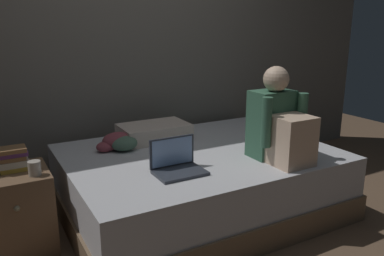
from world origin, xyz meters
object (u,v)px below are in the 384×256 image
object	(u,v)px
laptop	(177,164)
clothes_pile	(118,142)
nightstand	(15,211)
bed	(199,181)
book_stack	(11,159)
pillow	(154,132)
person_sitting	(279,125)
mug	(35,168)

from	to	relation	value
laptop	clothes_pile	bearing A→B (deg)	105.74
nightstand	clothes_pile	size ratio (longest dim) A/B	1.74
bed	book_stack	size ratio (longest dim) A/B	9.03
nightstand	pillow	world-z (taller)	pillow
bed	pillow	distance (m)	0.57
person_sitting	bed	bearing A→B (deg)	133.04
bed	book_stack	bearing A→B (deg)	173.66
mug	bed	bearing A→B (deg)	1.02
bed	laptop	world-z (taller)	laptop
bed	clothes_pile	bearing A→B (deg)	147.83
person_sitting	laptop	distance (m)	0.78
pillow	nightstand	bearing A→B (deg)	-162.75
laptop	book_stack	size ratio (longest dim) A/B	1.44
laptop	bed	bearing A→B (deg)	41.60
pillow	person_sitting	bearing A→B (deg)	-57.01
mug	person_sitting	bearing A→B (deg)	-14.56
pillow	clothes_pile	xyz separation A→B (m)	(-0.35, -0.12, -0.01)
bed	laptop	bearing A→B (deg)	-138.40
laptop	pillow	distance (m)	0.77
pillow	mug	bearing A→B (deg)	-154.78
mug	clothes_pile	distance (m)	0.74
person_sitting	laptop	bearing A→B (deg)	170.53
bed	person_sitting	bearing A→B (deg)	-46.96
laptop	mug	xyz separation A→B (m)	(-0.83, 0.28, 0.03)
nightstand	person_sitting	world-z (taller)	person_sitting
bed	nightstand	bearing A→B (deg)	175.64
clothes_pile	mug	bearing A→B (deg)	-151.74
mug	clothes_pile	xyz separation A→B (m)	(0.65, 0.35, -0.03)
bed	book_stack	distance (m)	1.34
mug	book_stack	bearing A→B (deg)	124.66
book_stack	clothes_pile	bearing A→B (deg)	13.68
book_stack	mug	distance (m)	0.20
book_stack	pillow	bearing A→B (deg)	15.45
nightstand	pillow	bearing A→B (deg)	17.25
nightstand	person_sitting	bearing A→B (deg)	-17.24
book_stack	mug	bearing A→B (deg)	-55.34
bed	pillow	xyz separation A→B (m)	(-0.17, 0.45, 0.31)
person_sitting	book_stack	bearing A→B (deg)	161.26
nightstand	book_stack	xyz separation A→B (m)	(0.02, 0.04, 0.34)
person_sitting	pillow	xyz separation A→B (m)	(-0.57, 0.88, -0.19)
bed	nightstand	world-z (taller)	nightstand
laptop	clothes_pile	distance (m)	0.66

